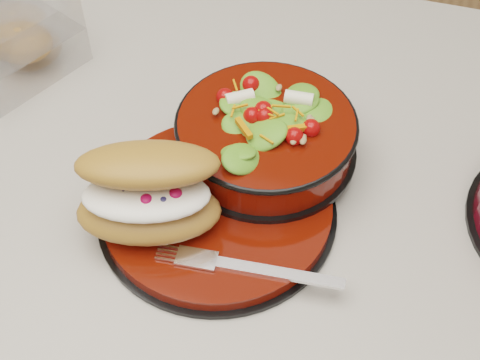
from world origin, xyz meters
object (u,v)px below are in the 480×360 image
(island_counter, at_px, (195,319))
(fork, at_px, (253,268))
(dinner_plate, at_px, (218,208))
(croissant, at_px, (149,193))
(salad_bowl, at_px, (266,131))

(island_counter, distance_m, fork, 0.51)
(dinner_plate, height_order, fork, fork)
(dinner_plate, relative_size, croissant, 1.57)
(island_counter, distance_m, salad_bowl, 0.51)
(salad_bowl, height_order, croissant, croissant)
(island_counter, xyz_separation_m, fork, (0.14, -0.16, 0.47))
(island_counter, xyz_separation_m, salad_bowl, (0.11, -0.01, 0.50))
(fork, bearing_deg, island_counter, 36.34)
(island_counter, height_order, salad_bowl, salad_bowl)
(dinner_plate, bearing_deg, island_counter, 131.81)
(island_counter, relative_size, croissant, 7.47)
(dinner_plate, distance_m, salad_bowl, 0.10)
(island_counter, height_order, fork, fork)
(dinner_plate, xyz_separation_m, croissant, (-0.06, -0.04, 0.05))
(salad_bowl, distance_m, croissant, 0.15)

